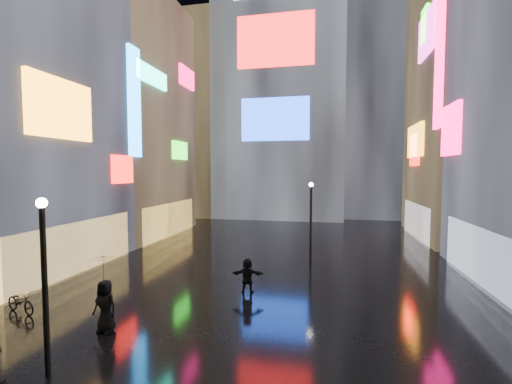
# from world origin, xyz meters

# --- Properties ---
(ground) EXTENTS (140.00, 140.00, 0.00)m
(ground) POSITION_xyz_m (0.00, 20.00, 0.00)
(ground) COLOR black
(ground) RESTS_ON ground
(building_left_mid) EXTENTS (10.28, 12.70, 24.00)m
(building_left_mid) POSITION_xyz_m (-15.98, 14.01, 11.97)
(building_left_mid) COLOR black
(building_left_mid) RESTS_ON ground
(building_left_far) EXTENTS (10.28, 12.00, 22.00)m
(building_left_far) POSITION_xyz_m (-15.98, 26.00, 10.98)
(building_left_far) COLOR black
(building_left_far) RESTS_ON ground
(building_right_far) EXTENTS (10.28, 12.00, 28.00)m
(building_right_far) POSITION_xyz_m (15.98, 30.00, 13.98)
(building_right_far) COLOR black
(building_right_far) RESTS_ON ground
(tower_main) EXTENTS (16.00, 14.20, 42.00)m
(tower_main) POSITION_xyz_m (-3.00, 43.97, 21.01)
(tower_main) COLOR black
(tower_main) RESTS_ON ground
(tower_flank_right) EXTENTS (12.00, 12.00, 34.00)m
(tower_flank_right) POSITION_xyz_m (9.00, 46.00, 17.00)
(tower_flank_right) COLOR black
(tower_flank_right) RESTS_ON ground
(tower_flank_left) EXTENTS (10.00, 10.00, 26.00)m
(tower_flank_left) POSITION_xyz_m (-14.00, 42.00, 13.00)
(tower_flank_left) COLOR black
(tower_flank_left) RESTS_ON ground
(lamp_near) EXTENTS (0.30, 0.30, 5.20)m
(lamp_near) POSITION_xyz_m (-4.71, 5.05, 2.94)
(lamp_near) COLOR black
(lamp_near) RESTS_ON ground
(lamp_far) EXTENTS (0.30, 0.30, 5.20)m
(lamp_far) POSITION_xyz_m (2.09, 19.62, 2.94)
(lamp_far) COLOR black
(lamp_far) RESTS_ON ground
(pedestrian_4) EXTENTS (1.00, 0.71, 1.93)m
(pedestrian_4) POSITION_xyz_m (-4.84, 7.87, 0.96)
(pedestrian_4) COLOR black
(pedestrian_4) RESTS_ON ground
(pedestrian_5) EXTENTS (1.62, 0.68, 1.70)m
(pedestrian_5) POSITION_xyz_m (-0.61, 12.86, 0.85)
(pedestrian_5) COLOR black
(pedestrian_5) RESTS_ON ground
(umbrella_2) EXTENTS (1.29, 1.30, 0.94)m
(umbrella_2) POSITION_xyz_m (-4.84, 7.87, 2.40)
(umbrella_2) COLOR black
(umbrella_2) RESTS_ON pedestrian_4
(bicycle) EXTENTS (1.92, 1.10, 0.95)m
(bicycle) POSITION_xyz_m (-9.36, 8.59, 0.48)
(bicycle) COLOR black
(bicycle) RESTS_ON ground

